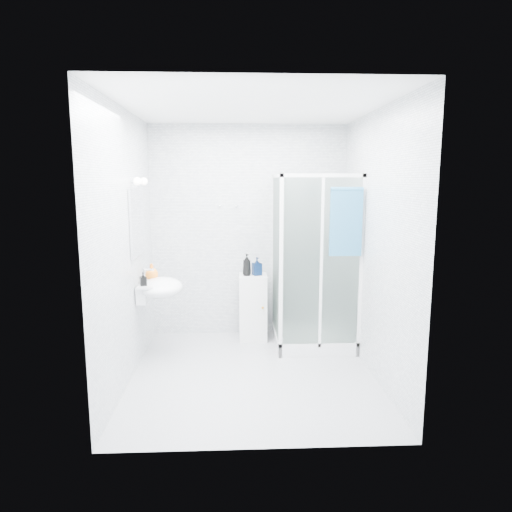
{
  "coord_description": "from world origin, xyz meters",
  "views": [
    {
      "loc": [
        -0.17,
        -4.33,
        1.93
      ],
      "look_at": [
        0.05,
        0.35,
        1.15
      ],
      "focal_mm": 32.0,
      "sensor_mm": 36.0,
      "label": 1
    }
  ],
  "objects_px": {
    "shower_enclosure": "(307,309)",
    "soap_dispenser_black": "(143,279)",
    "storage_cabinet": "(253,307)",
    "soap_dispenser_orange": "(152,272)",
    "wall_basin": "(159,288)",
    "hand_towel": "(346,220)",
    "shampoo_bottle_a": "(247,265)",
    "shampoo_bottle_b": "(257,266)"
  },
  "relations": [
    {
      "from": "wall_basin",
      "to": "shampoo_bottle_a",
      "type": "relative_size",
      "value": 2.13
    },
    {
      "from": "shower_enclosure",
      "to": "soap_dispenser_orange",
      "type": "distance_m",
      "value": 1.83
    },
    {
      "from": "wall_basin",
      "to": "soap_dispenser_black",
      "type": "height_order",
      "value": "wall_basin"
    },
    {
      "from": "wall_basin",
      "to": "storage_cabinet",
      "type": "height_order",
      "value": "wall_basin"
    },
    {
      "from": "shower_enclosure",
      "to": "wall_basin",
      "type": "height_order",
      "value": "shower_enclosure"
    },
    {
      "from": "wall_basin",
      "to": "soap_dispenser_orange",
      "type": "bearing_deg",
      "value": 128.96
    },
    {
      "from": "shampoo_bottle_a",
      "to": "soap_dispenser_orange",
      "type": "height_order",
      "value": "shampoo_bottle_a"
    },
    {
      "from": "soap_dispenser_black",
      "to": "storage_cabinet",
      "type": "bearing_deg",
      "value": 33.57
    },
    {
      "from": "wall_basin",
      "to": "soap_dispenser_orange",
      "type": "relative_size",
      "value": 3.15
    },
    {
      "from": "wall_basin",
      "to": "storage_cabinet",
      "type": "distance_m",
      "value": 1.25
    },
    {
      "from": "shampoo_bottle_b",
      "to": "soap_dispenser_orange",
      "type": "relative_size",
      "value": 1.22
    },
    {
      "from": "shower_enclosure",
      "to": "soap_dispenser_orange",
      "type": "height_order",
      "value": "shower_enclosure"
    },
    {
      "from": "shower_enclosure",
      "to": "wall_basin",
      "type": "bearing_deg",
      "value": -169.19
    },
    {
      "from": "storage_cabinet",
      "to": "shampoo_bottle_b",
      "type": "distance_m",
      "value": 0.51
    },
    {
      "from": "soap_dispenser_black",
      "to": "shampoo_bottle_a",
      "type": "bearing_deg",
      "value": 34.29
    },
    {
      "from": "shampoo_bottle_a",
      "to": "shampoo_bottle_b",
      "type": "distance_m",
      "value": 0.13
    },
    {
      "from": "wall_basin",
      "to": "shampoo_bottle_b",
      "type": "distance_m",
      "value": 1.23
    },
    {
      "from": "shampoo_bottle_b",
      "to": "shampoo_bottle_a",
      "type": "bearing_deg",
      "value": -172.41
    },
    {
      "from": "shampoo_bottle_a",
      "to": "hand_towel",
      "type": "bearing_deg",
      "value": -32.37
    },
    {
      "from": "shower_enclosure",
      "to": "soap_dispenser_orange",
      "type": "bearing_deg",
      "value": -173.18
    },
    {
      "from": "wall_basin",
      "to": "shampoo_bottle_a",
      "type": "height_order",
      "value": "shampoo_bottle_a"
    },
    {
      "from": "shower_enclosure",
      "to": "hand_towel",
      "type": "relative_size",
      "value": 2.78
    },
    {
      "from": "soap_dispenser_orange",
      "to": "wall_basin",
      "type": "bearing_deg",
      "value": -51.04
    },
    {
      "from": "shampoo_bottle_a",
      "to": "soap_dispenser_orange",
      "type": "relative_size",
      "value": 1.47
    },
    {
      "from": "shower_enclosure",
      "to": "hand_towel",
      "type": "height_order",
      "value": "shower_enclosure"
    },
    {
      "from": "storage_cabinet",
      "to": "soap_dispenser_orange",
      "type": "distance_m",
      "value": 1.34
    },
    {
      "from": "storage_cabinet",
      "to": "shampoo_bottle_a",
      "type": "xyz_separation_m",
      "value": [
        -0.08,
        -0.03,
        0.53
      ]
    },
    {
      "from": "shower_enclosure",
      "to": "storage_cabinet",
      "type": "height_order",
      "value": "shower_enclosure"
    },
    {
      "from": "wall_basin",
      "to": "shampoo_bottle_b",
      "type": "bearing_deg",
      "value": 28.21
    },
    {
      "from": "shower_enclosure",
      "to": "soap_dispenser_orange",
      "type": "relative_size",
      "value": 11.23
    },
    {
      "from": "wall_basin",
      "to": "hand_towel",
      "type": "distance_m",
      "value": 2.11
    },
    {
      "from": "storage_cabinet",
      "to": "wall_basin",
      "type": "bearing_deg",
      "value": -149.16
    },
    {
      "from": "shower_enclosure",
      "to": "soap_dispenser_black",
      "type": "height_order",
      "value": "shower_enclosure"
    },
    {
      "from": "wall_basin",
      "to": "storage_cabinet",
      "type": "bearing_deg",
      "value": 29.88
    },
    {
      "from": "shampoo_bottle_b",
      "to": "soap_dispenser_orange",
      "type": "height_order",
      "value": "soap_dispenser_orange"
    },
    {
      "from": "hand_towel",
      "to": "shampoo_bottle_a",
      "type": "height_order",
      "value": "hand_towel"
    },
    {
      "from": "storage_cabinet",
      "to": "shampoo_bottle_b",
      "type": "relative_size",
      "value": 3.7
    },
    {
      "from": "soap_dispenser_orange",
      "to": "hand_towel",
      "type": "bearing_deg",
      "value": -5.34
    },
    {
      "from": "soap_dispenser_black",
      "to": "shower_enclosure",
      "type": "bearing_deg",
      "value": 15.41
    },
    {
      "from": "shower_enclosure",
      "to": "hand_towel",
      "type": "bearing_deg",
      "value": -51.22
    },
    {
      "from": "shampoo_bottle_a",
      "to": "soap_dispenser_orange",
      "type": "bearing_deg",
      "value": -156.46
    },
    {
      "from": "soap_dispenser_black",
      "to": "wall_basin",
      "type": "bearing_deg",
      "value": 54.56
    }
  ]
}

